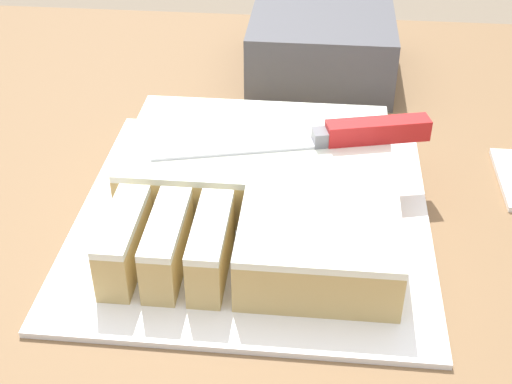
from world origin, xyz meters
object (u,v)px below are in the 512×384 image
cake (262,189)px  knife (354,133)px  cake_board (256,217)px  storage_box (321,45)px

cake → knife: size_ratio=1.00×
cake_board → storage_box: (0.06, 0.34, 0.04)m
cake_board → cake: (0.01, 0.01, 0.03)m
knife → storage_box: 0.28m
cake_board → storage_box: storage_box is taller
cake_board → cake: 0.03m
cake_board → cake: cake is taller
cake_board → knife: bearing=32.8°
cake → knife: bearing=31.7°
storage_box → knife: bearing=-82.3°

